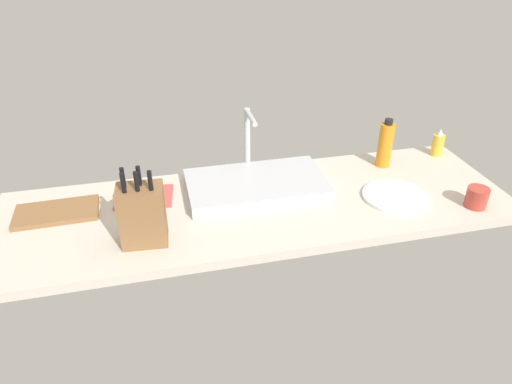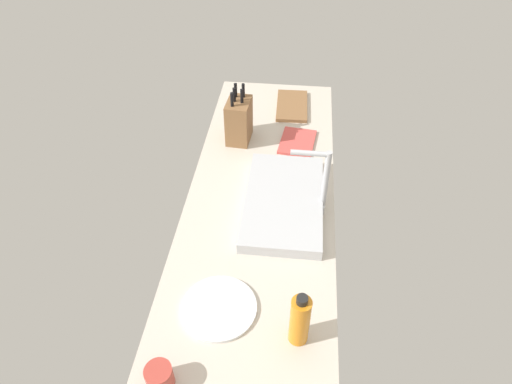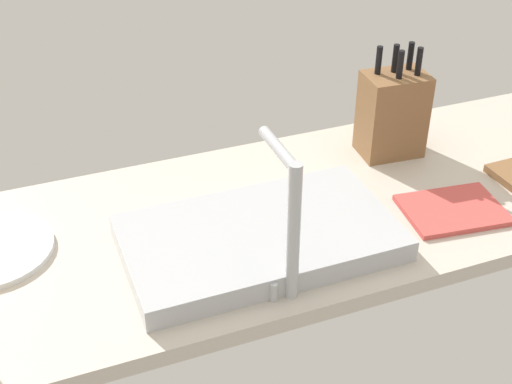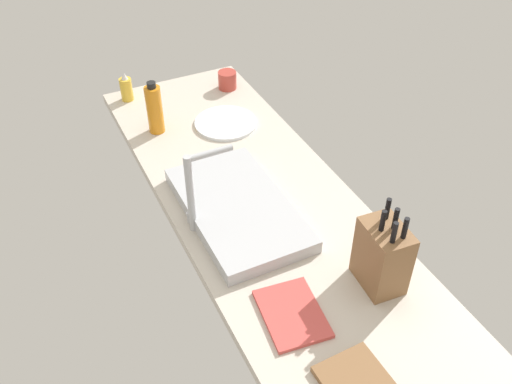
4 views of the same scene
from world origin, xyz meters
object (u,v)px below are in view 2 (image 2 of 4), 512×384
Objects in this scene: knife_block at (239,120)px; cutting_board at (292,106)px; dish_towel at (297,142)px; faucet at (322,176)px; sink_basin at (284,201)px; dinner_plate at (219,308)px; coffee_mug at (160,377)px; water_bottle at (300,320)px.

knife_block is 39.76cm from cutting_board.
faucet is at bearing 12.89° from dish_towel.
faucet is at bearing 90.06° from sink_basin.
faucet is 46.76cm from dish_towel.
coffee_mug is at bearing -25.27° from dinner_plate.
faucet reaches higher than sink_basin.
knife_block reaches higher than coffee_mug.
cutting_board is at bearing 172.00° from dinner_plate.
faucet is 1.14× the size of dinner_plate.
knife_block is (-43.06, -23.68, 8.12)cm from sink_basin.
water_bottle is 42.54cm from coffee_mug.
faucet reaches higher than cutting_board.
faucet is at bearing 148.02° from dinner_plate.
cutting_board is at bearing -169.36° from faucet.
dish_towel is at bearing 174.97° from sink_basin.
cutting_board is at bearing -172.52° from dish_towel.
knife_block is at bearing -37.29° from cutting_board.
sink_basin reaches higher than cutting_board.
water_bottle is (100.51, 31.70, -0.65)cm from knife_block.
faucet is 3.58× the size of coffee_mug.
coffee_mug is (118.67, -33.63, 3.21)cm from dish_towel.
dish_towel is 2.68× the size of coffee_mug.
dish_towel is (-42.83, 3.77, -1.71)cm from sink_basin.
dish_towel is (30.94, 4.06, -0.30)cm from cutting_board.
water_bottle is 0.86× the size of dinner_plate.
water_bottle is at bearing 3.63° from cutting_board.
sink_basin is at bearing -172.05° from water_bottle.
coffee_mug is (75.85, -43.43, -12.82)cm from faucet.
coffee_mug reaches higher than cutting_board.
dinner_plate is (123.80, -17.39, -0.30)cm from cutting_board.
water_bottle reaches higher than dinner_plate.
knife_block reaches higher than sink_basin.
sink_basin is at bearing 0.23° from cutting_board.
coffee_mug is at bearing -64.10° from water_bottle.
cutting_board is (-30.71, 23.39, -9.53)cm from knife_block.
sink_basin is at bearing -5.03° from dish_towel.
water_bottle is 1.00× the size of dish_towel.
dish_towel is (-92.86, 21.45, 0.00)cm from dinner_plate.
coffee_mug is (25.81, -12.18, 3.21)cm from dinner_plate.
sink_basin is 58.48cm from water_bottle.
dish_towel is at bearing 93.85° from knife_block.
coffee_mug is (118.90, -6.18, -6.63)cm from knife_block.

